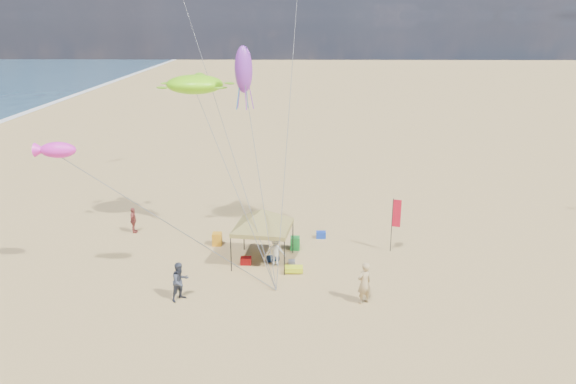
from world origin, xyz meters
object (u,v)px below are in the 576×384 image
(canopy_tent, at_px, (263,211))
(person_far_a, at_px, (133,220))
(beach_cart, at_px, (294,269))
(person_near_a, at_px, (364,283))
(feather_flag, at_px, (395,217))
(cooler_blue, at_px, (321,235))
(cooler_red, at_px, (246,261))
(person_near_c, at_px, (276,251))
(person_near_b, at_px, (180,281))
(chair_green, at_px, (295,243))
(chair_yellow, at_px, (217,239))

(canopy_tent, height_order, person_far_a, canopy_tent)
(beach_cart, height_order, person_near_a, person_near_a)
(feather_flag, distance_m, beach_cart, 6.22)
(canopy_tent, distance_m, beach_cart, 3.26)
(person_far_a, bearing_deg, cooler_blue, -97.47)
(feather_flag, xyz_separation_m, person_far_a, (-14.68, 2.49, -1.25))
(cooler_red, distance_m, person_near_c, 1.64)
(beach_cart, xyz_separation_m, person_near_b, (-5.00, -2.77, 0.69))
(chair_green, bearing_deg, chair_yellow, 173.22)
(cooler_blue, distance_m, beach_cart, 4.75)
(cooler_blue, height_order, chair_yellow, chair_yellow)
(chair_yellow, height_order, person_near_c, person_near_c)
(feather_flag, bearing_deg, cooler_red, -167.63)
(cooler_blue, bearing_deg, chair_green, -132.28)
(beach_cart, xyz_separation_m, person_near_c, (-0.92, 0.90, 0.58))
(cooler_blue, xyz_separation_m, chair_green, (-1.47, -1.62, 0.16))
(chair_yellow, relative_size, person_far_a, 0.46)
(person_near_c, xyz_separation_m, person_far_a, (-8.43, 4.24, -0.02))
(cooler_blue, bearing_deg, person_near_b, -131.93)
(cooler_red, xyz_separation_m, cooler_blue, (3.97, 3.56, 0.00))
(chair_yellow, xyz_separation_m, person_far_a, (-5.10, 1.74, 0.41))
(beach_cart, bearing_deg, person_near_a, -43.40)
(feather_flag, height_order, chair_yellow, feather_flag)
(beach_cart, distance_m, person_near_b, 5.76)
(person_near_a, height_order, person_near_c, person_near_a)
(person_near_b, bearing_deg, person_near_c, -5.74)
(beach_cart, height_order, person_far_a, person_far_a)
(feather_flag, xyz_separation_m, chair_yellow, (-9.58, 0.75, -1.66))
(person_near_b, distance_m, person_far_a, 9.02)
(chair_yellow, bearing_deg, person_near_a, -40.74)
(chair_yellow, bearing_deg, cooler_blue, 10.86)
(person_near_a, distance_m, person_near_c, 5.56)
(beach_cart, height_order, person_near_b, person_near_b)
(canopy_tent, height_order, feather_flag, canopy_tent)
(canopy_tent, relative_size, chair_green, 7.62)
(person_near_c, bearing_deg, chair_green, -106.87)
(chair_green, bearing_deg, person_near_c, -116.21)
(canopy_tent, relative_size, beach_cart, 5.93)
(chair_yellow, xyz_separation_m, beach_cart, (4.25, -3.39, -0.15))
(person_near_b, bearing_deg, beach_cart, -18.74)
(cooler_blue, relative_size, person_near_c, 0.35)
(chair_yellow, bearing_deg, chair_green, -6.78)
(cooler_blue, distance_m, person_far_a, 10.91)
(cooler_blue, bearing_deg, person_near_a, -78.07)
(cooler_red, distance_m, chair_yellow, 3.05)
(cooler_blue, height_order, person_near_a, person_near_a)
(chair_green, distance_m, beach_cart, 2.89)
(cooler_red, bearing_deg, beach_cart, -21.10)
(cooler_blue, distance_m, chair_yellow, 5.88)
(chair_yellow, height_order, person_far_a, person_far_a)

